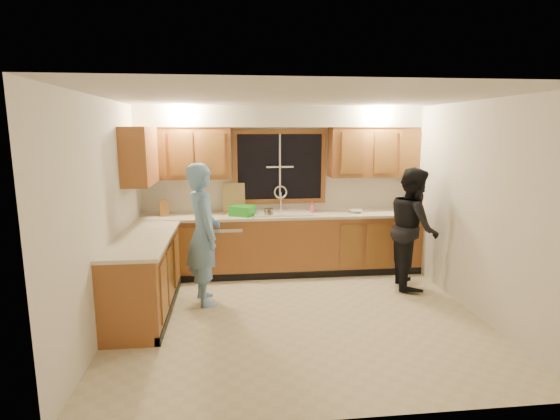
# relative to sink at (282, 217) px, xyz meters

# --- Properties ---
(floor) EXTENTS (4.20, 4.20, 0.00)m
(floor) POSITION_rel_sink_xyz_m (0.00, -1.60, -0.86)
(floor) COLOR beige
(floor) RESTS_ON ground
(ceiling) EXTENTS (4.20, 4.20, 0.00)m
(ceiling) POSITION_rel_sink_xyz_m (0.00, -1.60, 1.64)
(ceiling) COLOR silver
(wall_back) EXTENTS (4.20, 0.00, 4.20)m
(wall_back) POSITION_rel_sink_xyz_m (0.00, 0.30, 0.39)
(wall_back) COLOR silver
(wall_back) RESTS_ON ground
(wall_left) EXTENTS (0.00, 3.80, 3.80)m
(wall_left) POSITION_rel_sink_xyz_m (-2.10, -1.60, 0.39)
(wall_left) COLOR silver
(wall_left) RESTS_ON ground
(wall_right) EXTENTS (0.00, 3.80, 3.80)m
(wall_right) POSITION_rel_sink_xyz_m (2.10, -1.60, 0.39)
(wall_right) COLOR silver
(wall_right) RESTS_ON ground
(base_cabinets_back) EXTENTS (4.20, 0.60, 0.88)m
(base_cabinets_back) POSITION_rel_sink_xyz_m (0.00, -0.00, -0.42)
(base_cabinets_back) COLOR #9B5B2D
(base_cabinets_back) RESTS_ON ground
(base_cabinets_left) EXTENTS (0.60, 1.90, 0.88)m
(base_cabinets_left) POSITION_rel_sink_xyz_m (-1.80, -1.25, -0.42)
(base_cabinets_left) COLOR #9B5B2D
(base_cabinets_left) RESTS_ON ground
(countertop_back) EXTENTS (4.20, 0.63, 0.04)m
(countertop_back) POSITION_rel_sink_xyz_m (0.00, -0.02, 0.04)
(countertop_back) COLOR beige
(countertop_back) RESTS_ON base_cabinets_back
(countertop_left) EXTENTS (0.63, 1.90, 0.04)m
(countertop_left) POSITION_rel_sink_xyz_m (-1.79, -1.25, 0.04)
(countertop_left) COLOR beige
(countertop_left) RESTS_ON base_cabinets_left
(upper_cabinets_left) EXTENTS (1.35, 0.33, 0.75)m
(upper_cabinets_left) POSITION_rel_sink_xyz_m (-1.43, 0.13, 0.96)
(upper_cabinets_left) COLOR #9B5B2D
(upper_cabinets_left) RESTS_ON wall_back
(upper_cabinets_right) EXTENTS (1.35, 0.33, 0.75)m
(upper_cabinets_right) POSITION_rel_sink_xyz_m (1.43, 0.13, 0.96)
(upper_cabinets_right) COLOR #9B5B2D
(upper_cabinets_right) RESTS_ON wall_back
(upper_cabinets_return) EXTENTS (0.33, 0.90, 0.75)m
(upper_cabinets_return) POSITION_rel_sink_xyz_m (-1.94, -0.48, 0.96)
(upper_cabinets_return) COLOR #9B5B2D
(upper_cabinets_return) RESTS_ON wall_left
(soffit) EXTENTS (4.20, 0.35, 0.30)m
(soffit) POSITION_rel_sink_xyz_m (0.00, 0.12, 1.49)
(soffit) COLOR white
(soffit) RESTS_ON wall_back
(window_frame) EXTENTS (1.44, 0.03, 1.14)m
(window_frame) POSITION_rel_sink_xyz_m (0.00, 0.29, 0.74)
(window_frame) COLOR black
(window_frame) RESTS_ON wall_back
(sink) EXTENTS (0.86, 0.52, 0.57)m
(sink) POSITION_rel_sink_xyz_m (0.00, 0.00, 0.00)
(sink) COLOR white
(sink) RESTS_ON countertop_back
(dishwasher) EXTENTS (0.60, 0.56, 0.82)m
(dishwasher) POSITION_rel_sink_xyz_m (-0.85, -0.01, -0.45)
(dishwasher) COLOR white
(dishwasher) RESTS_ON floor
(stove) EXTENTS (0.58, 0.75, 0.90)m
(stove) POSITION_rel_sink_xyz_m (-1.80, -1.82, -0.41)
(stove) COLOR white
(stove) RESTS_ON floor
(man) EXTENTS (0.58, 0.73, 1.77)m
(man) POSITION_rel_sink_xyz_m (-1.11, -1.04, 0.02)
(man) COLOR #70A2D5
(man) RESTS_ON floor
(woman) EXTENTS (0.77, 0.91, 1.67)m
(woman) POSITION_rel_sink_xyz_m (1.73, -0.77, -0.03)
(woman) COLOR black
(woman) RESTS_ON floor
(knife_block) EXTENTS (0.15, 0.13, 0.23)m
(knife_block) POSITION_rel_sink_xyz_m (-1.73, 0.02, 0.17)
(knife_block) COLOR #945E28
(knife_block) RESTS_ON countertop_back
(cutting_board) EXTENTS (0.34, 0.13, 0.44)m
(cutting_board) POSITION_rel_sink_xyz_m (-0.71, 0.22, 0.28)
(cutting_board) COLOR tan
(cutting_board) RESTS_ON countertop_back
(dish_crate) EXTENTS (0.41, 0.40, 0.15)m
(dish_crate) POSITION_rel_sink_xyz_m (-0.59, -0.06, 0.13)
(dish_crate) COLOR green
(dish_crate) RESTS_ON countertop_back
(soap_bottle) EXTENTS (0.09, 0.09, 0.17)m
(soap_bottle) POSITION_rel_sink_xyz_m (0.46, 0.06, 0.14)
(soap_bottle) COLOR #E8588A
(soap_bottle) RESTS_ON countertop_back
(bowl) EXTENTS (0.20, 0.20, 0.05)m
(bowl) POSITION_rel_sink_xyz_m (1.12, -0.05, 0.08)
(bowl) COLOR silver
(bowl) RESTS_ON countertop_back
(can_left) EXTENTS (0.08, 0.08, 0.12)m
(can_left) POSITION_rel_sink_xyz_m (-0.25, -0.19, 0.12)
(can_left) COLOR #BAAC8F
(can_left) RESTS_ON countertop_back
(can_right) EXTENTS (0.08, 0.08, 0.12)m
(can_right) POSITION_rel_sink_xyz_m (-0.18, -0.21, 0.12)
(can_right) COLOR #BAAC8F
(can_right) RESTS_ON countertop_back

